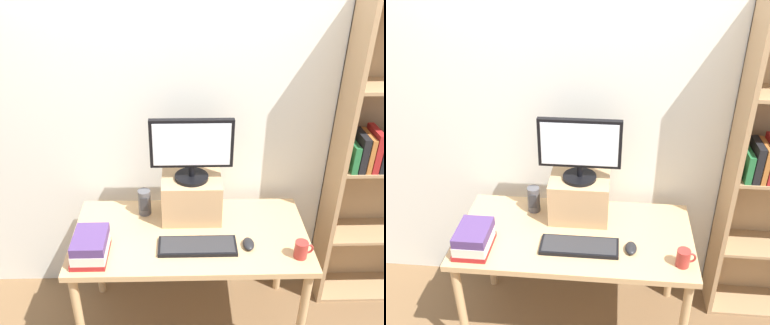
% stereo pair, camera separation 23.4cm
% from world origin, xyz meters
% --- Properties ---
extents(ground_plane, '(12.00, 12.00, 0.00)m').
position_xyz_m(ground_plane, '(0.00, 0.00, 0.00)').
color(ground_plane, brown).
extents(back_wall, '(7.00, 0.08, 2.60)m').
position_xyz_m(back_wall, '(0.00, 0.46, 1.30)').
color(back_wall, silver).
rests_on(back_wall, ground_plane).
extents(desk, '(1.36, 0.68, 0.75)m').
position_xyz_m(desk, '(0.00, 0.00, 0.67)').
color(desk, tan).
rests_on(desk, ground_plane).
extents(riser_box, '(0.35, 0.26, 0.27)m').
position_xyz_m(riser_box, '(0.01, 0.18, 0.88)').
color(riser_box, tan).
rests_on(riser_box, desk).
extents(computer_monitor, '(0.47, 0.20, 0.38)m').
position_xyz_m(computer_monitor, '(0.01, 0.17, 1.22)').
color(computer_monitor, black).
rests_on(computer_monitor, riser_box).
extents(keyboard, '(0.44, 0.16, 0.02)m').
position_xyz_m(keyboard, '(0.04, -0.13, 0.76)').
color(keyboard, black).
rests_on(keyboard, desk).
extents(computer_mouse, '(0.06, 0.10, 0.04)m').
position_xyz_m(computer_mouse, '(0.32, -0.12, 0.77)').
color(computer_mouse, black).
rests_on(computer_mouse, desk).
extents(book_stack, '(0.19, 0.24, 0.14)m').
position_xyz_m(book_stack, '(-0.54, -0.19, 0.82)').
color(book_stack, maroon).
rests_on(book_stack, desk).
extents(coffee_mug, '(0.10, 0.07, 0.10)m').
position_xyz_m(coffee_mug, '(0.60, -0.21, 0.80)').
color(coffee_mug, '#9E2D28').
rests_on(coffee_mug, desk).
extents(desk_speaker, '(0.08, 0.08, 0.17)m').
position_xyz_m(desk_speaker, '(-0.28, 0.20, 0.83)').
color(desk_speaker, '#4C4C51').
rests_on(desk_speaker, desk).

